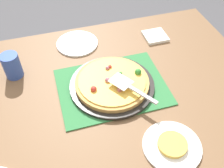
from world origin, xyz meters
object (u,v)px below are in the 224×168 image
Objects in this scene: pizza at (112,82)px; pizza_server at (130,87)px; plate_near_left at (172,146)px; pizza_pan at (112,85)px; plate_side at (77,43)px; served_slice_left at (172,144)px; napkin_stack at (155,36)px; cup_far at (12,66)px.

pizza_server is (0.05, -0.08, 0.04)m from pizza.
plate_near_left is at bearing -74.86° from pizza_server.
pizza_pan is 1.73× the size of plate_side.
served_slice_left reaches higher than napkin_stack.
pizza_server reaches higher than napkin_stack.
pizza is at bearing -75.77° from plate_side.
served_slice_left is (0.22, -0.71, 0.01)m from plate_side.
pizza_pan reaches higher than napkin_stack.
plate_near_left is 0.74m from plate_side.
served_slice_left is at bearing -45.81° from cup_far.
napkin_stack is (0.28, 0.37, -0.06)m from pizza_server.
pizza_server is at bearing -57.13° from pizza_pan.
pizza_server is 0.47m from napkin_stack.
napkin_stack is (0.75, 0.09, -0.05)m from cup_far.
pizza_pan reaches higher than plate_side.
napkin_stack is at bearing 72.21° from served_slice_left.
plate_side is at bearing 106.95° from served_slice_left.
pizza_pan is 1.15× the size of pizza.
cup_far is 0.55× the size of pizza_server.
plate_near_left is 0.29m from pizza_server.
pizza is 0.44m from napkin_stack.
plate_side is (-0.09, 0.35, -0.03)m from pizza.
served_slice_left reaches higher than pizza_pan.
plate_side is 0.36m from cup_far.
plate_side is 0.46m from pizza_server.
pizza is 0.47m from cup_far.
pizza_pan is at bearing 122.87° from pizza_server.
plate_side is 0.74m from served_slice_left.
plate_side is at bearing 108.06° from pizza_server.
pizza_pan reaches higher than plate_near_left.
pizza is 1.50× the size of plate_near_left.
napkin_stack is at bearing 53.05° from pizza_server.
napkin_stack is at bearing 72.21° from plate_near_left.
pizza_pan is at bearing -26.14° from cup_far.
plate_near_left is 1.83× the size of napkin_stack.
cup_far reaches higher than plate_side.
pizza_pan is 3.45× the size of served_slice_left.
pizza_pan is 1.73× the size of plate_near_left.
pizza_server is 1.80× the size of napkin_stack.
plate_near_left is 1.00× the size of plate_side.
served_slice_left is 0.78m from cup_far.
plate_near_left is 0.01m from served_slice_left.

